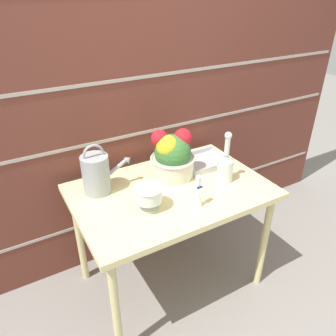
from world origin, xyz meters
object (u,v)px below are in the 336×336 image
watering_can (97,174)px  figurine_vase (198,194)px  flower_planter (172,156)px  wire_tray (203,162)px  crystal_pedestal_bowl (149,195)px  glass_decanter (225,165)px

watering_can → figurine_vase: bearing=-44.6°
flower_planter → wire_tray: 0.29m
crystal_pedestal_bowl → flower_planter: (0.28, 0.23, 0.05)m
watering_can → glass_decanter: (0.69, -0.26, -0.01)m
figurine_vase → wire_tray: (0.31, 0.37, -0.07)m
watering_can → crystal_pedestal_bowl: bearing=-58.6°
watering_can → glass_decanter: glass_decanter is taller
crystal_pedestal_bowl → flower_planter: flower_planter is taller
watering_can → flower_planter: flower_planter is taller
crystal_pedestal_bowl → figurine_vase: (0.23, -0.11, -0.01)m
crystal_pedestal_bowl → flower_planter: 0.37m
flower_planter → figurine_vase: size_ratio=1.57×
crystal_pedestal_bowl → figurine_vase: 0.26m
watering_can → wire_tray: bearing=-1.9°
figurine_vase → watering_can: bearing=135.4°
flower_planter → glass_decanter: size_ratio=0.96×
watering_can → figurine_vase: watering_can is taller
glass_decanter → wire_tray: 0.25m
flower_planter → figurine_vase: bearing=-97.9°
wire_tray → flower_planter: bearing=-173.2°
wire_tray → glass_decanter: bearing=-93.7°
watering_can → glass_decanter: 0.74m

